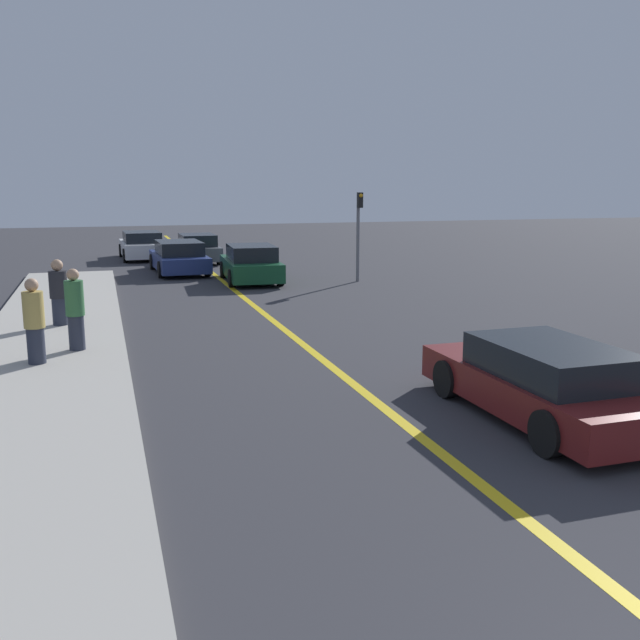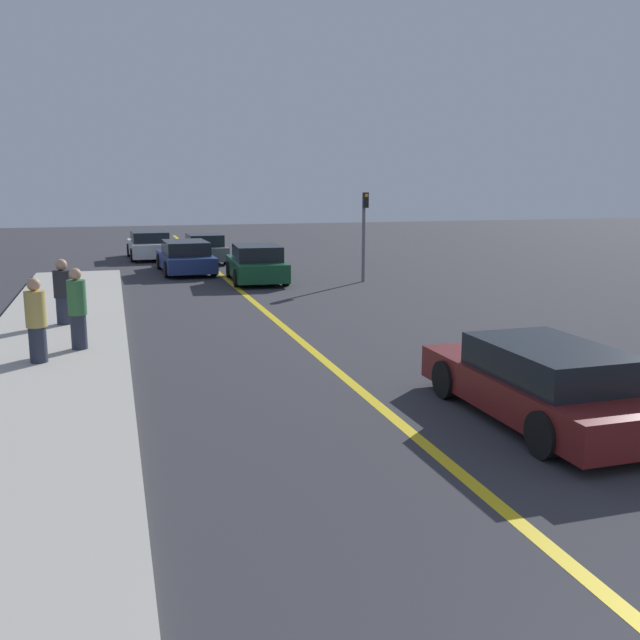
{
  "view_description": "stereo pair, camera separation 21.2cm",
  "coord_description": "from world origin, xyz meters",
  "px_view_note": "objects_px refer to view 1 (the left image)",
  "views": [
    {
      "loc": [
        -4.27,
        -2.43,
        3.62
      ],
      "look_at": [
        -0.35,
        10.32,
        1.04
      ],
      "focal_mm": 40.0,
      "sensor_mm": 36.0,
      "label": 1
    },
    {
      "loc": [
        -4.07,
        -2.49,
        3.62
      ],
      "look_at": [
        -0.35,
        10.32,
        1.04
      ],
      "focal_mm": 40.0,
      "sensor_mm": 36.0,
      "label": 2
    }
  ],
  "objects_px": {
    "car_far_distant": "(179,257)",
    "car_parked_left_lot": "(197,249)",
    "car_oncoming_far": "(142,246)",
    "pedestrian_mid_group": "(75,310)",
    "traffic_light": "(359,226)",
    "car_ahead_center": "(251,264)",
    "pedestrian_near_curb": "(34,322)",
    "pedestrian_far_standing": "(59,293)",
    "car_near_right_lane": "(543,382)"
  },
  "relations": [
    {
      "from": "car_parked_left_lot",
      "to": "pedestrian_far_standing",
      "type": "distance_m",
      "value": 15.35
    },
    {
      "from": "car_far_distant",
      "to": "traffic_light",
      "type": "xyz_separation_m",
      "value": [
        6.06,
        -4.58,
        1.42
      ]
    },
    {
      "from": "car_far_distant",
      "to": "pedestrian_mid_group",
      "type": "xyz_separation_m",
      "value": [
        -3.6,
        -13.64,
        0.36
      ]
    },
    {
      "from": "pedestrian_far_standing",
      "to": "car_parked_left_lot",
      "type": "bearing_deg",
      "value": 69.82
    },
    {
      "from": "car_ahead_center",
      "to": "car_oncoming_far",
      "type": "bearing_deg",
      "value": 113.01
    },
    {
      "from": "pedestrian_mid_group",
      "to": "car_oncoming_far",
      "type": "bearing_deg",
      "value": 82.79
    },
    {
      "from": "car_oncoming_far",
      "to": "car_near_right_lane",
      "type": "bearing_deg",
      "value": -82.13
    },
    {
      "from": "car_near_right_lane",
      "to": "pedestrian_near_curb",
      "type": "distance_m",
      "value": 9.49
    },
    {
      "from": "car_ahead_center",
      "to": "car_near_right_lane",
      "type": "bearing_deg",
      "value": -82.79
    },
    {
      "from": "car_ahead_center",
      "to": "pedestrian_mid_group",
      "type": "height_order",
      "value": "pedestrian_mid_group"
    },
    {
      "from": "car_far_distant",
      "to": "pedestrian_mid_group",
      "type": "distance_m",
      "value": 14.11
    },
    {
      "from": "car_near_right_lane",
      "to": "pedestrian_far_standing",
      "type": "relative_size",
      "value": 2.81
    },
    {
      "from": "pedestrian_far_standing",
      "to": "pedestrian_mid_group",
      "type": "bearing_deg",
      "value": -81.02
    },
    {
      "from": "car_far_distant",
      "to": "car_ahead_center",
      "type": "bearing_deg",
      "value": -58.56
    },
    {
      "from": "car_oncoming_far",
      "to": "pedestrian_mid_group",
      "type": "bearing_deg",
      "value": -99.21
    },
    {
      "from": "car_near_right_lane",
      "to": "pedestrian_near_curb",
      "type": "height_order",
      "value": "pedestrian_near_curb"
    },
    {
      "from": "pedestrian_mid_group",
      "to": "pedestrian_far_standing",
      "type": "xyz_separation_m",
      "value": [
        -0.47,
        2.97,
        -0.06
      ]
    },
    {
      "from": "car_near_right_lane",
      "to": "pedestrian_mid_group",
      "type": "bearing_deg",
      "value": 136.2
    },
    {
      "from": "traffic_light",
      "to": "pedestrian_far_standing",
      "type": "bearing_deg",
      "value": -148.96
    },
    {
      "from": "car_parked_left_lot",
      "to": "car_oncoming_far",
      "type": "height_order",
      "value": "car_oncoming_far"
    },
    {
      "from": "car_oncoming_far",
      "to": "traffic_light",
      "type": "relative_size",
      "value": 1.34
    },
    {
      "from": "pedestrian_mid_group",
      "to": "pedestrian_far_standing",
      "type": "bearing_deg",
      "value": 98.98
    },
    {
      "from": "pedestrian_mid_group",
      "to": "pedestrian_near_curb",
      "type": "bearing_deg",
      "value": -126.35
    },
    {
      "from": "car_parked_left_lot",
      "to": "traffic_light",
      "type": "distance_m",
      "value": 9.72
    },
    {
      "from": "car_near_right_lane",
      "to": "pedestrian_mid_group",
      "type": "xyz_separation_m",
      "value": [
        -7.02,
        6.47,
        0.39
      ]
    },
    {
      "from": "car_parked_left_lot",
      "to": "pedestrian_mid_group",
      "type": "distance_m",
      "value": 18.03
    },
    {
      "from": "car_far_distant",
      "to": "pedestrian_mid_group",
      "type": "height_order",
      "value": "pedestrian_mid_group"
    },
    {
      "from": "car_oncoming_far",
      "to": "pedestrian_near_curb",
      "type": "distance_m",
      "value": 20.85
    },
    {
      "from": "car_parked_left_lot",
      "to": "pedestrian_far_standing",
      "type": "bearing_deg",
      "value": -110.83
    },
    {
      "from": "car_oncoming_far",
      "to": "pedestrian_mid_group",
      "type": "height_order",
      "value": "pedestrian_mid_group"
    },
    {
      "from": "pedestrian_far_standing",
      "to": "pedestrian_near_curb",
      "type": "bearing_deg",
      "value": -93.73
    },
    {
      "from": "car_near_right_lane",
      "to": "car_oncoming_far",
      "type": "xyz_separation_m",
      "value": [
        -4.54,
        26.08,
        0.04
      ]
    },
    {
      "from": "car_oncoming_far",
      "to": "pedestrian_far_standing",
      "type": "bearing_deg",
      "value": -102.05
    },
    {
      "from": "car_near_right_lane",
      "to": "pedestrian_near_curb",
      "type": "xyz_separation_m",
      "value": [
        -7.74,
        5.48,
        0.37
      ]
    },
    {
      "from": "car_far_distant",
      "to": "car_oncoming_far",
      "type": "bearing_deg",
      "value": 98.59
    },
    {
      "from": "car_far_distant",
      "to": "pedestrian_near_curb",
      "type": "height_order",
      "value": "pedestrian_near_curb"
    },
    {
      "from": "car_ahead_center",
      "to": "car_parked_left_lot",
      "type": "xyz_separation_m",
      "value": [
        -1.03,
        7.15,
        -0.02
      ]
    },
    {
      "from": "car_far_distant",
      "to": "pedestrian_far_standing",
      "type": "bearing_deg",
      "value": -112.85
    },
    {
      "from": "car_far_distant",
      "to": "car_parked_left_lot",
      "type": "height_order",
      "value": "car_far_distant"
    },
    {
      "from": "car_oncoming_far",
      "to": "pedestrian_far_standing",
      "type": "distance_m",
      "value": 16.9
    },
    {
      "from": "car_near_right_lane",
      "to": "traffic_light",
      "type": "height_order",
      "value": "traffic_light"
    },
    {
      "from": "car_far_distant",
      "to": "pedestrian_near_curb",
      "type": "distance_m",
      "value": 15.25
    },
    {
      "from": "car_oncoming_far",
      "to": "traffic_light",
      "type": "height_order",
      "value": "traffic_light"
    },
    {
      "from": "car_ahead_center",
      "to": "traffic_light",
      "type": "relative_size",
      "value": 1.34
    },
    {
      "from": "car_ahead_center",
      "to": "pedestrian_near_curb",
      "type": "relative_size",
      "value": 2.6
    },
    {
      "from": "car_parked_left_lot",
      "to": "pedestrian_near_curb",
      "type": "xyz_separation_m",
      "value": [
        -5.55,
        -18.35,
        0.33
      ]
    },
    {
      "from": "car_parked_left_lot",
      "to": "pedestrian_far_standing",
      "type": "xyz_separation_m",
      "value": [
        -5.29,
        -14.4,
        0.3
      ]
    },
    {
      "from": "car_near_right_lane",
      "to": "car_ahead_center",
      "type": "bearing_deg",
      "value": 92.85
    },
    {
      "from": "pedestrian_near_curb",
      "to": "pedestrian_mid_group",
      "type": "bearing_deg",
      "value": 53.65
    },
    {
      "from": "car_near_right_lane",
      "to": "car_far_distant",
      "type": "bearing_deg",
      "value": 98.52
    }
  ]
}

